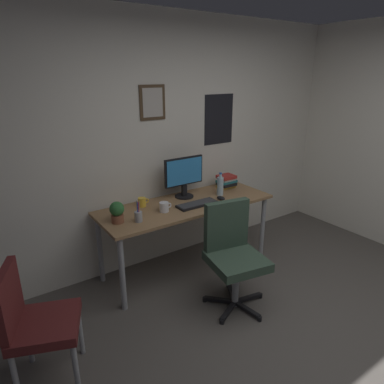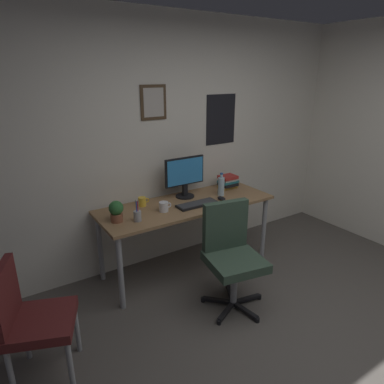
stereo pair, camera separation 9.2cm
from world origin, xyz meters
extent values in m
plane|color=#514C47|center=(0.00, 0.00, 0.00)|extent=(5.28, 5.28, 0.00)
cube|color=silver|center=(0.00, 2.15, 1.30)|extent=(4.40, 0.08, 2.60)
cube|color=#4C3823|center=(-0.35, 2.11, 1.74)|extent=(0.28, 0.02, 0.34)
cube|color=beige|center=(-0.35, 2.09, 1.74)|extent=(0.22, 0.00, 0.28)
cube|color=black|center=(0.50, 2.11, 1.51)|extent=(0.40, 0.01, 0.56)
cube|color=#936D47|center=(-0.19, 1.74, 0.73)|extent=(1.83, 0.66, 0.03)
cylinder|color=#9EA0A5|center=(-1.04, 1.47, 0.36)|extent=(0.05, 0.05, 0.72)
cylinder|color=#9EA0A5|center=(0.66, 1.47, 0.36)|extent=(0.05, 0.05, 0.72)
cylinder|color=#9EA0A5|center=(-1.04, 2.01, 0.36)|extent=(0.05, 0.05, 0.72)
cylinder|color=#9EA0A5|center=(0.66, 2.01, 0.36)|extent=(0.05, 0.05, 0.72)
cube|color=#334738|center=(-0.19, 0.94, 0.46)|extent=(0.53, 0.53, 0.08)
cube|color=#334738|center=(-0.15, 1.14, 0.72)|extent=(0.43, 0.14, 0.45)
cylinder|color=#9EA0A5|center=(-0.19, 0.94, 0.21)|extent=(0.07, 0.07, 0.42)
cube|color=black|center=(-0.05, 0.92, 0.04)|extent=(0.28, 0.09, 0.03)
cylinder|color=black|center=(0.09, 0.89, 0.02)|extent=(0.05, 0.05, 0.04)
cube|color=black|center=(-0.12, 1.07, 0.04)|extent=(0.17, 0.27, 0.03)
cylinder|color=black|center=(-0.06, 1.19, 0.02)|extent=(0.05, 0.05, 0.04)
cube|color=black|center=(-0.29, 1.04, 0.04)|extent=(0.22, 0.23, 0.03)
cylinder|color=black|center=(-0.38, 1.15, 0.02)|extent=(0.05, 0.05, 0.04)
cube|color=black|center=(-0.32, 0.88, 0.04)|extent=(0.27, 0.16, 0.03)
cylinder|color=black|center=(-0.44, 0.82, 0.02)|extent=(0.05, 0.05, 0.04)
cube|color=black|center=(-0.17, 0.80, 0.04)|extent=(0.08, 0.28, 0.03)
cylinder|color=black|center=(-0.15, 0.67, 0.02)|extent=(0.05, 0.05, 0.04)
cube|color=#591E1E|center=(-1.75, 1.07, 0.44)|extent=(0.54, 0.54, 0.07)
cube|color=#591E1E|center=(-1.93, 1.14, 0.68)|extent=(0.19, 0.39, 0.40)
cylinder|color=#9EA0A5|center=(-1.65, 0.83, 0.20)|extent=(0.05, 0.05, 0.41)
cylinder|color=#9EA0A5|center=(-1.52, 1.17, 0.20)|extent=(0.05, 0.05, 0.41)
cylinder|color=#9EA0A5|center=(-1.98, 0.97, 0.20)|extent=(0.05, 0.05, 0.41)
cylinder|color=#9EA0A5|center=(-1.85, 1.30, 0.20)|extent=(0.05, 0.05, 0.41)
cylinder|color=black|center=(-0.10, 1.91, 0.76)|extent=(0.20, 0.20, 0.01)
cube|color=black|center=(-0.10, 1.91, 0.82)|extent=(0.05, 0.04, 0.12)
cube|color=black|center=(-0.10, 1.92, 1.03)|extent=(0.46, 0.02, 0.30)
cube|color=#338CD8|center=(-0.10, 1.90, 1.03)|extent=(0.43, 0.00, 0.27)
cube|color=black|center=(-0.13, 1.63, 0.76)|extent=(0.43, 0.15, 0.02)
cube|color=#38383A|center=(-0.13, 1.63, 0.77)|extent=(0.41, 0.13, 0.00)
ellipsoid|color=black|center=(0.17, 1.62, 0.77)|extent=(0.06, 0.11, 0.04)
cylinder|color=silver|center=(0.25, 1.74, 0.85)|extent=(0.07, 0.07, 0.20)
cylinder|color=silver|center=(0.25, 1.74, 0.97)|extent=(0.03, 0.03, 0.04)
cylinder|color=#2659B2|center=(0.25, 1.74, 0.99)|extent=(0.03, 0.03, 0.01)
cylinder|color=white|center=(-0.49, 1.67, 0.80)|extent=(0.09, 0.09, 0.09)
torus|color=white|center=(-0.44, 1.67, 0.80)|extent=(0.05, 0.01, 0.05)
cylinder|color=yellow|center=(-0.61, 1.91, 0.79)|extent=(0.08, 0.08, 0.09)
torus|color=yellow|center=(-0.55, 1.91, 0.80)|extent=(0.05, 0.01, 0.05)
cylinder|color=brown|center=(-0.96, 1.69, 0.79)|extent=(0.11, 0.11, 0.07)
sphere|color=#2D6B33|center=(-0.96, 1.69, 0.88)|extent=(0.13, 0.13, 0.13)
ellipsoid|color=#287A38|center=(-0.99, 1.72, 0.90)|extent=(0.07, 0.08, 0.02)
ellipsoid|color=#287A38|center=(-0.93, 1.72, 0.88)|extent=(0.07, 0.08, 0.02)
ellipsoid|color=#287A38|center=(-0.98, 1.66, 0.90)|extent=(0.08, 0.07, 0.02)
cylinder|color=#9EA0A5|center=(-0.80, 1.60, 0.80)|extent=(0.07, 0.07, 0.09)
cylinder|color=#263FBF|center=(-0.80, 1.59, 0.87)|extent=(0.01, 0.01, 0.13)
cylinder|color=red|center=(-0.79, 1.59, 0.87)|extent=(0.01, 0.01, 0.13)
cylinder|color=black|center=(-0.80, 1.60, 0.87)|extent=(0.01, 0.01, 0.13)
cylinder|color=#9EA0A5|center=(-0.79, 1.60, 0.88)|extent=(0.01, 0.03, 0.14)
cylinder|color=#9EA0A5|center=(-0.80, 1.60, 0.88)|extent=(0.01, 0.02, 0.14)
cube|color=gold|center=(0.47, 1.90, 0.77)|extent=(0.21, 0.12, 0.03)
cube|color=black|center=(0.46, 1.89, 0.80)|extent=(0.19, 0.17, 0.03)
cube|color=#26727A|center=(0.47, 1.90, 0.83)|extent=(0.21, 0.15, 0.03)
cube|color=silver|center=(0.47, 1.89, 0.85)|extent=(0.17, 0.13, 0.02)
cube|color=#B22D28|center=(0.47, 1.90, 0.88)|extent=(0.19, 0.16, 0.03)
camera|label=1|loc=(-2.00, -1.00, 2.02)|focal=32.10mm
camera|label=2|loc=(-1.92, -1.05, 2.02)|focal=32.10mm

